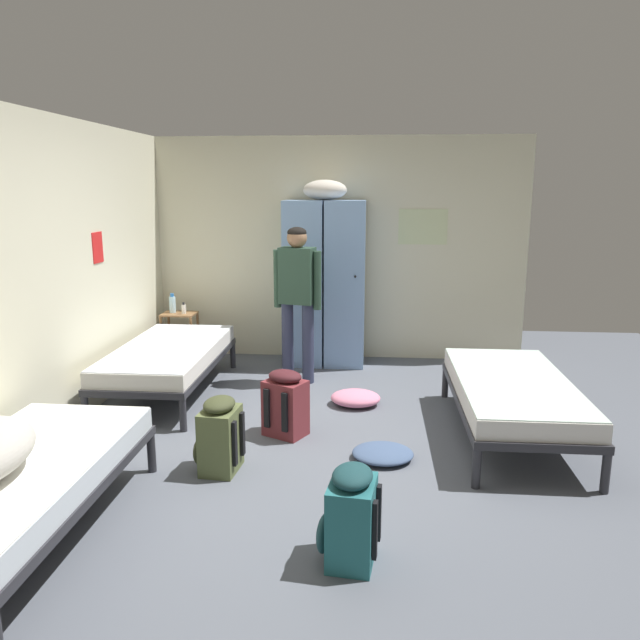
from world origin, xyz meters
TOP-DOWN VIEW (x-y plane):
  - ground_plane at (0.00, 0.00)m, footprint 8.25×8.25m
  - room_backdrop at (-1.16, 1.19)m, footprint 4.33×5.22m
  - locker_bank at (-0.12, 2.30)m, footprint 0.90×0.55m
  - shelf_unit at (-1.80, 2.23)m, footprint 0.38×0.30m
  - bed_right at (1.55, 0.30)m, footprint 0.90×1.90m
  - bed_left_front at (-1.55, -1.50)m, footprint 0.90×1.90m
  - bed_left_rear at (-1.55, 1.08)m, footprint 0.90×1.90m
  - person_traveler at (-0.34, 1.57)m, footprint 0.50×0.27m
  - water_bottle at (-1.88, 2.25)m, footprint 0.07×0.07m
  - lotion_bottle at (-1.73, 2.19)m, footprint 0.05×0.05m
  - backpack_olive at (-0.65, -0.51)m, footprint 0.36×0.34m
  - backpack_teal at (0.31, -1.52)m, footprint 0.36×0.35m
  - backpack_maroon at (-0.27, 0.18)m, footprint 0.39×0.41m
  - clothes_pile_denim at (0.51, -0.23)m, footprint 0.46×0.41m
  - clothes_pile_pink at (0.28, 0.92)m, footprint 0.46×0.39m

SIDE VIEW (x-z plane):
  - ground_plane at x=0.00m, z-range 0.00..0.00m
  - clothes_pile_denim at x=0.51m, z-range 0.00..0.09m
  - clothes_pile_pink at x=0.28m, z-range 0.00..0.13m
  - backpack_olive at x=-0.65m, z-range -0.02..0.53m
  - backpack_teal at x=0.31m, z-range -0.02..0.53m
  - backpack_maroon at x=-0.27m, z-range -0.02..0.53m
  - shelf_unit at x=-1.80m, z-range 0.06..0.63m
  - bed_right at x=1.55m, z-range 0.14..0.63m
  - bed_left_front at x=-1.55m, z-range 0.14..0.63m
  - bed_left_rear at x=-1.55m, z-range 0.14..0.63m
  - lotion_bottle at x=-1.73m, z-range 0.56..0.69m
  - water_bottle at x=-1.88m, z-range 0.56..0.78m
  - person_traveler at x=-0.34m, z-range 0.17..1.77m
  - locker_bank at x=-0.12m, z-range -0.07..2.00m
  - room_backdrop at x=-1.16m, z-range 0.00..2.56m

